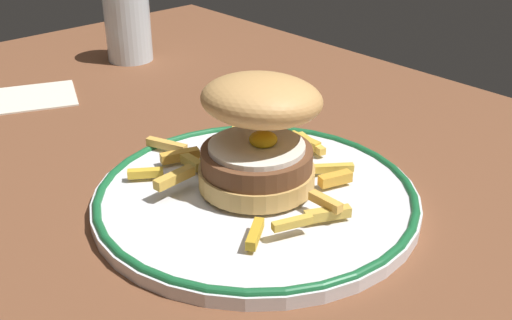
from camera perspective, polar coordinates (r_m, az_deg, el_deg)
The scene contains 6 objects.
ground_plane at distance 53.64cm, azimuth 0.60°, elevation -9.91°, with size 145.72×94.49×4.00cm, color brown.
dinner_plate at distance 58.19cm, azimuth -0.00°, elevation -3.30°, with size 29.98×29.98×1.60cm.
burger at distance 56.74cm, azimuth 0.32°, elevation 2.77°, with size 14.40×14.64×10.85cm.
fries_pile at distance 59.70cm, azimuth -0.39°, elevation -0.89°, with size 23.86×18.99×1.83cm.
water_glass at distance 98.31cm, azimuth -11.48°, elevation 11.36°, with size 6.78×6.78×10.23cm.
napkin at distance 87.58cm, azimuth -20.11°, elevation 5.35°, with size 9.53×12.39×0.40cm, color silver.
Camera 1 is at (31.40, -29.04, 30.38)cm, focal length 44.16 mm.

